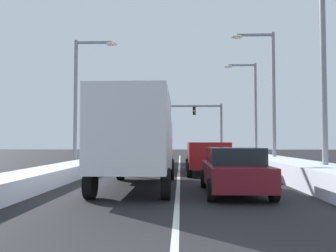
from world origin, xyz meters
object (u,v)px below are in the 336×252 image
(sedan_maroon_right_lane_nearest, at_px, (234,170))
(street_lamp_left_mid, at_px, (82,92))
(box_truck_center_lane_nearest, at_px, (138,136))
(street_lamp_right_mid, at_px, (268,87))
(suv_red_right_lane_second, at_px, (207,155))
(traffic_light_gantry, at_px, (190,116))
(sedan_silver_center_lane_third, at_px, (158,154))
(street_lamp_right_near, at_px, (314,57))
(suv_tan_center_lane_second, at_px, (155,153))
(street_lamp_right_far, at_px, (251,103))
(sedan_navy_right_lane_third, at_px, (203,155))

(sedan_maroon_right_lane_nearest, height_order, street_lamp_left_mid, street_lamp_left_mid)
(box_truck_center_lane_nearest, xyz_separation_m, street_lamp_right_mid, (6.82, 8.61, 3.09))
(suv_red_right_lane_second, bearing_deg, street_lamp_right_mid, 35.97)
(traffic_light_gantry, bearing_deg, sedan_silver_center_lane_third, -101.00)
(sedan_silver_center_lane_third, bearing_deg, street_lamp_right_near, -62.56)
(sedan_maroon_right_lane_nearest, height_order, sedan_silver_center_lane_third, same)
(suv_tan_center_lane_second, relative_size, street_lamp_right_far, 0.60)
(sedan_maroon_right_lane_nearest, distance_m, street_lamp_right_mid, 11.26)
(street_lamp_right_far, bearing_deg, street_lamp_right_mid, -93.62)
(sedan_navy_right_lane_third, relative_size, street_lamp_left_mid, 0.57)
(suv_tan_center_lane_second, relative_size, sedan_silver_center_lane_third, 1.09)
(sedan_maroon_right_lane_nearest, relative_size, street_lamp_right_near, 0.53)
(street_lamp_right_near, height_order, street_lamp_right_mid, street_lamp_right_near)
(sedan_navy_right_lane_third, bearing_deg, suv_red_right_lane_second, -91.61)
(sedan_maroon_right_lane_nearest, distance_m, suv_tan_center_lane_second, 10.66)
(sedan_maroon_right_lane_nearest, bearing_deg, street_lamp_left_mid, 128.93)
(sedan_maroon_right_lane_nearest, relative_size, street_lamp_left_mid, 0.57)
(sedan_silver_center_lane_third, xyz_separation_m, street_lamp_right_mid, (7.03, -6.01, 4.22))
(suv_red_right_lane_second, xyz_separation_m, sedan_navy_right_lane_third, (0.19, 6.85, -0.25))
(street_lamp_left_mid, bearing_deg, street_lamp_right_near, -32.98)
(sedan_silver_center_lane_third, bearing_deg, sedan_maroon_right_lane_nearest, -77.49)
(traffic_light_gantry, bearing_deg, box_truck_center_lane_nearest, -95.16)
(sedan_silver_center_lane_third, distance_m, street_lamp_right_near, 15.84)
(street_lamp_right_far, bearing_deg, street_lamp_left_mid, -146.74)
(box_truck_center_lane_nearest, bearing_deg, street_lamp_right_mid, 51.61)
(street_lamp_left_mid, bearing_deg, sedan_silver_center_lane_third, 55.50)
(suv_red_right_lane_second, relative_size, street_lamp_right_near, 0.58)
(street_lamp_right_mid, bearing_deg, traffic_light_gantry, 101.42)
(box_truck_center_lane_nearest, bearing_deg, street_lamp_left_mid, 118.00)
(suv_tan_center_lane_second, distance_m, street_lamp_right_far, 11.01)
(street_lamp_left_mid, bearing_deg, suv_red_right_lane_second, -19.54)
(street_lamp_right_near, bearing_deg, sedan_navy_right_lane_third, 107.75)
(sedan_maroon_right_lane_nearest, xyz_separation_m, suv_red_right_lane_second, (-0.38, 7.01, 0.25))
(suv_red_right_lane_second, height_order, street_lamp_left_mid, street_lamp_left_mid)
(traffic_light_gantry, xyz_separation_m, street_lamp_right_mid, (4.18, -20.68, 0.26))
(sedan_navy_right_lane_third, relative_size, street_lamp_right_near, 0.53)
(street_lamp_right_mid, height_order, street_lamp_left_mid, street_lamp_right_mid)
(traffic_light_gantry, xyz_separation_m, street_lamp_right_far, (4.65, -13.16, 0.14))
(suv_red_right_lane_second, xyz_separation_m, street_lamp_left_mid, (-7.41, 2.63, 3.75))
(suv_tan_center_lane_second, bearing_deg, street_lamp_right_far, 44.65)
(sedan_navy_right_lane_third, bearing_deg, suv_tan_center_lane_second, -130.17)
(suv_red_right_lane_second, relative_size, suv_tan_center_lane_second, 1.00)
(suv_tan_center_lane_second, distance_m, street_lamp_right_near, 11.14)
(street_lamp_right_mid, bearing_deg, street_lamp_right_near, -90.00)
(suv_red_right_lane_second, bearing_deg, suv_tan_center_lane_second, 133.70)
(street_lamp_right_far, bearing_deg, sedan_silver_center_lane_third, -168.60)
(sedan_maroon_right_lane_nearest, height_order, street_lamp_right_far, street_lamp_right_far)
(traffic_light_gantry, bearing_deg, sedan_navy_right_lane_third, -88.36)
(box_truck_center_lane_nearest, distance_m, street_lamp_right_far, 17.96)
(sedan_maroon_right_lane_nearest, relative_size, traffic_light_gantry, 0.42)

